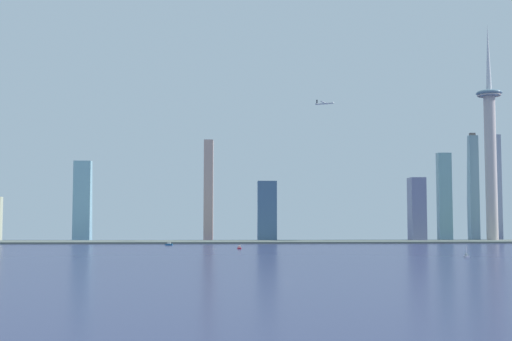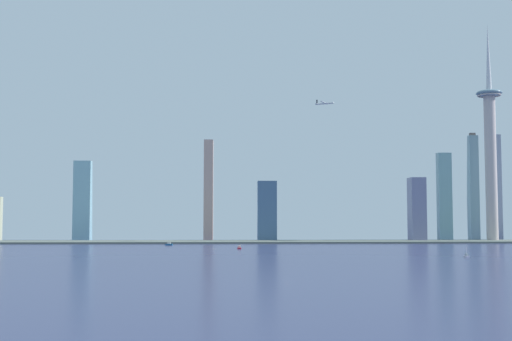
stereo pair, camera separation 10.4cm
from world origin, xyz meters
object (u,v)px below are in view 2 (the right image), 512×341
at_px(boat_0, 169,244).
at_px(observation_tower, 490,143).
at_px(skyscraper_0, 209,190).
at_px(boat_1, 466,256).
at_px(airplane, 324,103).
at_px(skyscraper_6, 267,211).
at_px(skyscraper_7, 417,210).
at_px(skyscraper_8, 83,201).
at_px(skyscraper_4, 473,187).
at_px(boat_2, 239,248).
at_px(skyscraper_5, 444,197).
at_px(skyscraper_3, 495,187).

bearing_deg(boat_0, observation_tower, 23.16).
xyz_separation_m(skyscraper_0, boat_1, (246.66, -392.65, -74.00)).
bearing_deg(boat_1, airplane, -163.99).
xyz_separation_m(skyscraper_0, skyscraper_6, (85.91, -32.65, -31.62)).
bearing_deg(skyscraper_6, airplane, -24.89).
bearing_deg(skyscraper_7, boat_0, -163.24).
xyz_separation_m(observation_tower, skyscraper_8, (-604.75, 74.80, -83.00)).
bearing_deg(skyscraper_4, boat_2, -146.26).
distance_m(observation_tower, boat_2, 438.85).
height_order(skyscraper_6, skyscraper_7, skyscraper_7).
height_order(skyscraper_5, skyscraper_8, skyscraper_5).
height_order(skyscraper_6, airplane, airplane).
distance_m(skyscraper_4, skyscraper_5, 55.87).
distance_m(boat_1, airplane, 385.76).
relative_size(observation_tower, boat_1, 32.25).
distance_m(skyscraper_3, skyscraper_6, 354.89).
height_order(skyscraper_7, skyscraper_8, skyscraper_8).
height_order(boat_0, airplane, airplane).
height_order(observation_tower, skyscraper_8, observation_tower).
xyz_separation_m(boat_0, boat_2, (87.69, -89.01, 0.10)).
relative_size(observation_tower, boat_0, 34.22).
height_order(skyscraper_6, boat_0, skyscraper_6).
bearing_deg(skyscraper_8, skyscraper_0, -8.64).
relative_size(skyscraper_5, boat_2, 11.61).
height_order(skyscraper_6, boat_2, skyscraper_6).
xyz_separation_m(boat_1, boat_2, (-203.29, 156.00, 0.17)).
xyz_separation_m(observation_tower, skyscraper_5, (-59.06, 31.32, -77.79)).
bearing_deg(skyscraper_4, boat_0, -161.30).
relative_size(skyscraper_0, boat_0, 16.02).
bearing_deg(airplane, skyscraper_5, 42.90).
distance_m(skyscraper_7, boat_2, 326.78).
relative_size(skyscraper_3, skyscraper_7, 1.74).
relative_size(observation_tower, skyscraper_6, 3.68).
relative_size(observation_tower, skyscraper_7, 3.49).
bearing_deg(airplane, skyscraper_3, 41.36).
xyz_separation_m(skyscraper_6, boat_1, (160.75, -359.99, -42.38)).
relative_size(skyscraper_7, skyscraper_8, 0.76).
relative_size(skyscraper_3, boat_0, 17.07).
bearing_deg(boat_1, skyscraper_3, 156.19).
height_order(skyscraper_4, boat_0, skyscraper_4).
xyz_separation_m(skyscraper_6, skyscraper_7, (216.91, -10.40, 2.45)).
xyz_separation_m(skyscraper_4, boat_1, (-156.97, -396.66, -79.28)).
relative_size(skyscraper_5, skyscraper_7, 1.42).
bearing_deg(skyscraper_6, skyscraper_8, 167.47).
xyz_separation_m(skyscraper_3, skyscraper_7, (-134.30, -45.88, -34.13)).
bearing_deg(skyscraper_4, skyscraper_6, -173.42).
distance_m(skyscraper_3, boat_2, 467.54).
height_order(skyscraper_0, skyscraper_7, skyscraper_0).
distance_m(skyscraper_0, boat_1, 469.56).
xyz_separation_m(skyscraper_7, boat_1, (-56.16, -349.59, -44.84)).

